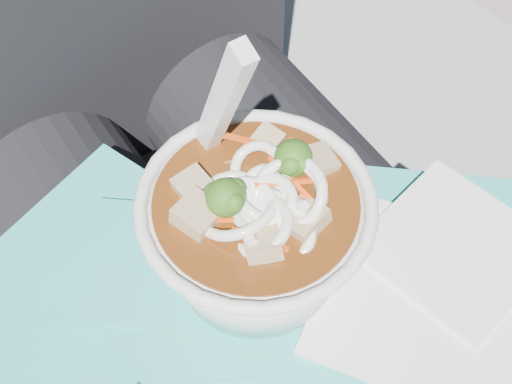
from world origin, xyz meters
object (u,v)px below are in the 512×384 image
stone_ledge (200,333)px  lap (271,321)px  udon_bowl (256,228)px  person_body (210,226)px  plastic_bag (255,300)px

stone_ledge → lap: (0.00, -0.15, 0.31)m
stone_ledge → udon_bowl: size_ratio=5.00×
stone_ledge → lap: lap is taller
stone_ledge → person_body: (0.00, -0.06, 0.33)m
stone_ledge → udon_bowl: udon_bowl is taller
person_body → plastic_bag: bearing=-102.8°
lap → plastic_bag: plastic_bag is taller
stone_ledge → person_body: person_body is taller
plastic_bag → udon_bowl: udon_bowl is taller
person_body → plastic_bag: person_body is taller
lap → person_body: person_body is taller
plastic_bag → udon_bowl: 0.06m
lap → stone_ledge: bearing=90.0°
plastic_bag → stone_ledge: bearing=81.6°
person_body → udon_bowl: (-0.01, -0.09, 0.13)m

